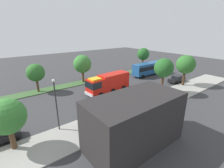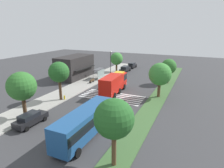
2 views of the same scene
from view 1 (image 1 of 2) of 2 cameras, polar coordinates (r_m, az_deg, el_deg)
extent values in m
plane|color=#38383A|center=(32.44, -2.91, -2.87)|extent=(120.00, 120.00, 0.00)
cube|color=#9E9B93|center=(25.99, 8.97, -8.74)|extent=(60.00, 5.42, 0.14)
cube|color=#3D6033|center=(38.94, -9.69, 0.76)|extent=(60.00, 3.00, 0.14)
cube|color=silver|center=(35.47, 4.07, -0.94)|extent=(0.45, 11.82, 0.01)
cube|color=silver|center=(34.92, 2.96, -1.25)|extent=(0.45, 11.82, 0.01)
cube|color=silver|center=(34.37, 1.82, -1.56)|extent=(0.45, 11.82, 0.01)
cube|color=silver|center=(33.84, 0.64, -1.89)|extent=(0.45, 11.82, 0.01)
cube|color=silver|center=(33.33, -0.58, -2.22)|extent=(0.45, 11.82, 0.01)
cube|color=silver|center=(32.84, -1.84, -2.57)|extent=(0.45, 11.82, 0.01)
cube|color=red|center=(29.85, -5.99, -0.94)|extent=(2.89, 2.69, 2.79)
cube|color=red|center=(32.47, 0.61, 1.13)|extent=(6.54, 2.90, 3.12)
cube|color=black|center=(29.45, -6.68, -0.09)|extent=(2.12, 2.67, 1.23)
cube|color=silver|center=(29.51, -8.25, -3.66)|extent=(0.39, 2.55, 0.50)
cube|color=yellow|center=(29.37, -6.09, 1.85)|extent=(2.02, 1.88, 0.24)
cylinder|color=black|center=(29.54, -4.04, -4.00)|extent=(1.12, 0.36, 1.10)
cylinder|color=black|center=(31.47, -6.83, -2.62)|extent=(1.12, 0.36, 1.10)
cylinder|color=black|center=(33.14, 4.13, -1.40)|extent=(1.12, 0.36, 1.10)
cylinder|color=black|center=(34.87, 1.20, -0.30)|extent=(1.12, 0.36, 1.10)
cylinder|color=black|center=(31.30, 0.38, -2.60)|extent=(1.12, 0.36, 1.10)
cylinder|color=black|center=(33.12, -2.51, -1.38)|extent=(1.12, 0.36, 1.10)
cube|color=black|center=(41.14, 22.02, 1.54)|extent=(4.76, 1.83, 0.78)
cube|color=black|center=(41.16, 22.31, 2.49)|extent=(2.67, 1.59, 0.57)
cylinder|color=black|center=(39.53, 21.83, 0.29)|extent=(0.64, 0.23, 0.64)
cylinder|color=black|center=(40.41, 19.73, 0.94)|extent=(0.64, 0.23, 0.64)
cylinder|color=black|center=(42.15, 24.10, 1.11)|extent=(0.64, 0.23, 0.64)
cylinder|color=black|center=(42.98, 22.07, 1.70)|extent=(0.64, 0.23, 0.64)
cylinder|color=black|center=(21.93, -31.42, -16.55)|extent=(0.64, 0.23, 0.64)
cylinder|color=black|center=(23.55, -31.96, -14.13)|extent=(0.64, 0.23, 0.64)
cube|color=navy|center=(45.07, 12.92, 5.54)|extent=(10.28, 2.58, 2.91)
cube|color=black|center=(44.99, 12.95, 5.97)|extent=(10.07, 2.63, 1.05)
cylinder|color=black|center=(48.92, 14.36, 4.71)|extent=(1.00, 0.30, 1.00)
cylinder|color=black|center=(47.45, 16.76, 4.06)|extent=(1.00, 0.30, 1.00)
cylinder|color=black|center=(43.62, 8.46, 3.40)|extent=(1.00, 0.30, 1.00)
cylinder|color=black|center=(41.97, 10.95, 2.63)|extent=(1.00, 0.30, 1.00)
cube|color=#4C4C51|center=(21.21, -6.67, -7.84)|extent=(3.50, 1.40, 0.12)
cube|color=#8C9E99|center=(22.27, -7.44, -9.97)|extent=(3.50, 0.08, 2.40)
cylinder|color=#333338|center=(22.10, -1.83, -10.05)|extent=(0.08, 0.08, 2.40)
cylinder|color=#333338|center=(20.58, -9.72, -12.71)|extent=(0.08, 0.08, 2.40)
cube|color=#4C3823|center=(24.34, 1.36, -9.25)|extent=(1.60, 0.50, 0.08)
cube|color=#4C3823|center=(24.37, 1.03, -8.50)|extent=(1.60, 0.06, 0.45)
cube|color=black|center=(24.86, 2.66, -9.22)|extent=(0.08, 0.45, 0.37)
cube|color=black|center=(24.06, -0.01, -10.21)|extent=(0.08, 0.45, 0.37)
cylinder|color=#2D2D30|center=(20.44, -19.09, -7.68)|extent=(0.16, 0.16, 6.22)
sphere|color=white|center=(19.25, -20.13, 1.12)|extent=(0.36, 0.36, 0.36)
cube|color=#282626|center=(17.56, 8.04, -12.99)|extent=(10.52, 5.26, 5.63)
cube|color=black|center=(19.49, 1.63, -9.39)|extent=(8.42, 0.80, 0.16)
cylinder|color=#47301E|center=(38.95, 24.16, 1.99)|extent=(0.53, 0.53, 3.29)
sphere|color=#2D6B28|center=(38.26, 24.77, 6.36)|extent=(4.01, 4.01, 4.01)
cylinder|color=#47301E|center=(32.38, 17.40, 0.05)|extent=(0.49, 0.49, 3.79)
sphere|color=#235B23|center=(31.55, 17.96, 5.48)|extent=(3.59, 3.59, 3.59)
cylinder|color=#513823|center=(20.31, -31.97, -15.93)|extent=(0.54, 0.54, 2.52)
sphere|color=#387F33|center=(19.11, -33.28, -9.61)|extent=(3.60, 3.60, 3.60)
cylinder|color=#513823|center=(50.71, 10.84, 7.07)|extent=(0.44, 0.44, 3.50)
sphere|color=#235B23|center=(50.19, 11.05, 10.44)|extent=(3.64, 3.64, 3.64)
cylinder|color=#513823|center=(38.36, -10.25, 2.81)|extent=(0.53, 0.53, 2.88)
sphere|color=#387F33|center=(37.68, -10.51, 7.02)|extent=(4.11, 4.11, 4.11)
cylinder|color=#513823|center=(35.19, -24.96, -0.34)|extent=(0.44, 0.44, 2.70)
sphere|color=#2D6B28|center=(34.51, -25.54, 3.67)|extent=(3.45, 3.45, 3.45)
cylinder|color=gold|center=(32.88, 16.06, -2.40)|extent=(0.28, 0.28, 0.70)
camera|label=2|loc=(64.59, 16.01, 18.78)|focal=31.07mm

